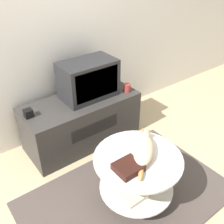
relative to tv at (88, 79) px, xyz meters
The scene contains 10 objects.
ground_plane 1.28m from the tv, 104.54° to the right, with size 12.00×12.00×0.00m, color tan.
wall_back 0.70m from the tv, 127.37° to the left, with size 8.00×0.05×2.60m.
rug 1.28m from the tv, 104.54° to the right, with size 1.84×1.20×0.02m.
tv_stand 0.50m from the tv, 169.66° to the right, with size 1.29×0.56×0.55m.
tv is the anchor object (origin of this frame).
speaker 0.72m from the tv, behind, with size 0.08×0.08×0.08m.
mug 0.47m from the tv, 23.09° to the right, with size 0.08×0.08×0.09m.
coffee_table 1.16m from the tv, 101.45° to the right, with size 0.74×0.74×0.49m.
dvd_box 1.19m from the tv, 108.19° to the right, with size 0.20×0.19×0.06m.
cat 1.07m from the tv, 97.76° to the right, with size 0.44×0.42×0.12m.
Camera 1 is at (-1.09, -1.20, 1.98)m, focal length 42.00 mm.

